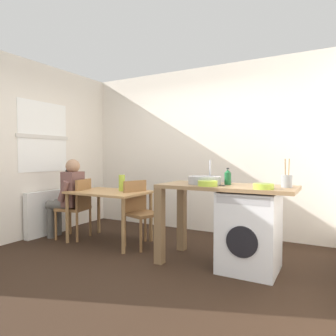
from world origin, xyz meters
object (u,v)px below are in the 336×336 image
object	(u,v)px
washing_machine	(249,231)
chair_opposite	(140,209)
mixing_bowl	(208,183)
utensil_crock	(287,181)
vase	(122,183)
dining_table	(109,198)
colander	(264,186)
seated_person	(68,194)
chair_person_seat	(78,205)
bottle_tall_green	(228,177)

from	to	relation	value
washing_machine	chair_opposite	bearing A→B (deg)	172.94
mixing_bowl	utensil_crock	size ratio (longest dim) A/B	0.71
washing_machine	vase	distance (m)	1.96
utensil_crock	vase	size ratio (longest dim) A/B	1.27
dining_table	vase	world-z (taller)	vase
utensil_crock	colander	size ratio (longest dim) A/B	1.50
chair_opposite	washing_machine	distance (m)	1.58
mixing_bowl	utensil_crock	bearing A→B (deg)	17.87
washing_machine	mixing_bowl	world-z (taller)	mixing_bowl
mixing_bowl	vase	bearing A→B (deg)	164.29
seated_person	colander	size ratio (longest dim) A/B	6.00
chair_person_seat	seated_person	size ratio (longest dim) A/B	0.75
dining_table	vase	size ratio (longest dim) A/B	4.67
dining_table	chair_person_seat	world-z (taller)	chair_person_seat
utensil_crock	mixing_bowl	bearing A→B (deg)	-162.13
chair_opposite	vase	bearing A→B (deg)	-76.53
washing_machine	colander	size ratio (longest dim) A/B	4.30
washing_machine	utensil_crock	world-z (taller)	utensil_crock
mixing_bowl	colander	world-z (taller)	mixing_bowl
dining_table	washing_machine	bearing A→B (deg)	-3.38
colander	vase	size ratio (longest dim) A/B	0.85
seated_person	vase	xyz separation A→B (m)	(0.85, 0.22, 0.19)
bottle_tall_green	utensil_crock	size ratio (longest dim) A/B	0.64
seated_person	bottle_tall_green	world-z (taller)	seated_person
mixing_bowl	colander	distance (m)	0.60
chair_person_seat	vase	distance (m)	0.80
bottle_tall_green	utensil_crock	distance (m)	0.63
bottle_tall_green	vase	distance (m)	1.64
vase	bottle_tall_green	bearing A→B (deg)	-5.43
dining_table	mixing_bowl	distance (m)	1.70
chair_person_seat	colander	size ratio (longest dim) A/B	4.50
chair_opposite	mixing_bowl	distance (m)	1.30
mixing_bowl	chair_opposite	bearing A→B (deg)	161.32
chair_opposite	vase	distance (m)	0.48
dining_table	seated_person	bearing A→B (deg)	-170.43
mixing_bowl	colander	bearing A→B (deg)	-1.92
dining_table	seated_person	size ratio (longest dim) A/B	0.92
chair_person_seat	washing_machine	distance (m)	2.59
chair_opposite	seated_person	size ratio (longest dim) A/B	0.75
dining_table	colander	distance (m)	2.28
dining_table	utensil_crock	xyz separation A→B (m)	(2.41, -0.07, 0.35)
vase	chair_person_seat	bearing A→B (deg)	-165.23
mixing_bowl	vase	distance (m)	1.55
utensil_crock	colander	xyz separation A→B (m)	(-0.18, -0.27, -0.04)
chair_opposite	seated_person	distance (m)	1.21
mixing_bowl	bottle_tall_green	bearing A→B (deg)	61.88
seated_person	vase	size ratio (longest dim) A/B	5.09
dining_table	colander	bearing A→B (deg)	-8.62
dining_table	washing_machine	distance (m)	2.06
utensil_crock	vase	xyz separation A→B (m)	(-2.26, 0.17, -0.13)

